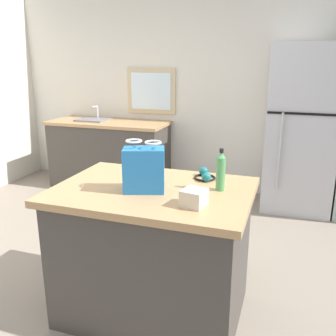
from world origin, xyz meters
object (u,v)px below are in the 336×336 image
at_px(ear_defenders, 205,175).
at_px(small_box, 194,198).
at_px(bottle, 221,172).
at_px(shopping_bag, 144,169).
at_px(kitchen_island, 154,251).
at_px(refrigerator, 302,130).

bearing_deg(ear_defenders, small_box, -83.60).
relative_size(bottle, ear_defenders, 1.37).
bearing_deg(bottle, small_box, -105.92).
bearing_deg(bottle, shopping_bag, -159.49).
xyz_separation_m(small_box, bottle, (0.09, 0.31, 0.07)).
bearing_deg(kitchen_island, refrigerator, 68.47).
bearing_deg(bottle, kitchen_island, -166.20).
bearing_deg(ear_defenders, shopping_bag, -129.61).
relative_size(refrigerator, bottle, 7.00).
height_order(small_box, ear_defenders, small_box).
height_order(refrigerator, ear_defenders, refrigerator).
xyz_separation_m(refrigerator, shopping_bag, (-0.94, -2.36, 0.11)).
bearing_deg(small_box, shopping_bag, 158.59).
bearing_deg(kitchen_island, small_box, -32.23).
bearing_deg(shopping_bag, bottle, 20.51).
height_order(kitchen_island, bottle, bottle).
height_order(small_box, bottle, bottle).
height_order(kitchen_island, small_box, small_box).
xyz_separation_m(refrigerator, small_box, (-0.58, -2.50, 0.02)).
distance_m(shopping_bag, ear_defenders, 0.49).
relative_size(shopping_bag, bottle, 1.20).
bearing_deg(ear_defenders, kitchen_island, -132.00).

